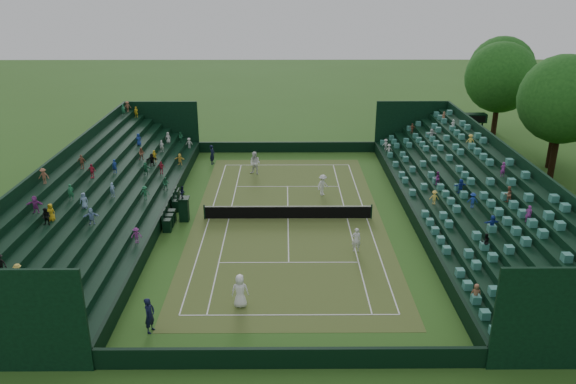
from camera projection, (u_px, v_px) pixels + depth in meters
name	position (u px, v px, depth m)	size (l,w,h in m)	color
ground	(288.00, 219.00, 38.97)	(160.00, 160.00, 0.00)	#305B1D
court_surface	(288.00, 219.00, 38.97)	(12.97, 26.77, 0.01)	#356722
perimeter_wall_north	(287.00, 147.00, 53.61)	(17.17, 0.20, 1.00)	black
perimeter_wall_south	(290.00, 358.00, 23.96)	(17.17, 0.20, 1.00)	black
perimeter_wall_east	(410.00, 212.00, 38.84)	(0.20, 31.77, 1.00)	black
perimeter_wall_west	(165.00, 213.00, 38.74)	(0.20, 31.77, 1.00)	black
north_grandstand	(472.00, 198.00, 38.49)	(6.60, 32.00, 4.90)	black
south_grandstand	(103.00, 199.00, 38.34)	(6.60, 32.00, 4.90)	black
tennis_net	(288.00, 212.00, 38.78)	(11.67, 0.10, 1.06)	black
scoreboard_tower	(475.00, 119.00, 52.88)	(2.00, 1.00, 3.70)	black
tree_row	(560.00, 95.00, 46.19)	(12.34, 35.09, 10.58)	black
umpire_chair	(184.00, 206.00, 38.30)	(0.81, 0.81, 2.53)	black
courtside_chairs	(174.00, 210.00, 39.22)	(0.57, 5.54, 1.23)	black
player_near_west	(240.00, 291.00, 28.31)	(0.88, 0.57, 1.80)	white
player_near_east	(356.00, 240.00, 34.07)	(0.57, 0.38, 1.57)	white
player_far_west	(255.00, 163.00, 47.44)	(0.96, 0.75, 1.97)	white
player_far_east	(323.00, 185.00, 42.94)	(1.06, 0.61, 1.64)	white
line_judge_north	(212.00, 155.00, 50.10)	(0.64, 0.42, 1.74)	black
line_judge_south	(150.00, 315.00, 26.29)	(0.65, 0.43, 1.79)	black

